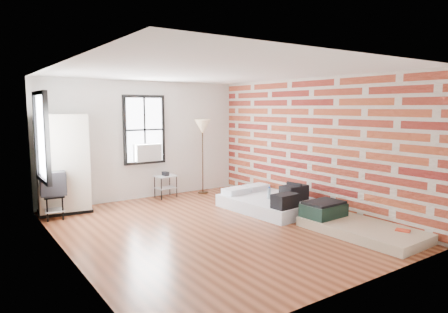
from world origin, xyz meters
TOP-DOWN VIEW (x-y plane):
  - ground at (0.00, 0.00)m, footprint 6.00×6.00m
  - room_shell at (0.23, 0.36)m, footprint 5.02×6.02m
  - mattress_main at (1.75, 0.37)m, footprint 1.61×2.09m
  - mattress_bare at (1.92, -1.60)m, footprint 1.17×2.12m
  - wardrobe at (-1.94, 2.65)m, footprint 1.10×0.71m
  - side_table at (0.41, 2.72)m, footprint 0.51×0.42m
  - floor_lamp at (1.43, 2.65)m, footprint 0.40×0.40m
  - tv_stand at (-2.21, 2.36)m, footprint 0.53×0.70m

SIDE VIEW (x-z plane):
  - ground at x=0.00m, z-range 0.00..0.00m
  - mattress_bare at x=1.92m, z-range -0.09..0.36m
  - mattress_main at x=1.75m, z-range -0.14..0.49m
  - side_table at x=0.41m, z-range 0.11..0.74m
  - tv_stand at x=-2.21m, z-range 0.20..1.14m
  - wardrobe at x=-1.94m, z-range 0.00..2.04m
  - floor_lamp at x=1.43m, z-range 0.68..2.56m
  - room_shell at x=0.23m, z-range 0.33..3.14m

